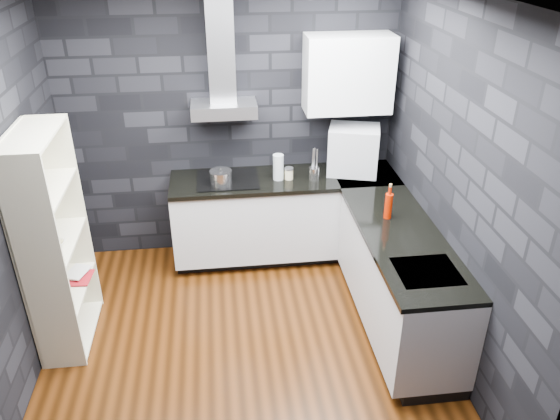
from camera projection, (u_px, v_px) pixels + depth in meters
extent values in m
plane|color=#442009|center=(245.00, 344.00, 4.51)|extent=(3.20, 3.20, 0.00)
cube|color=black|center=(229.00, 123.00, 5.29)|extent=(3.20, 0.05, 2.70)
cube|color=black|center=(259.00, 363.00, 2.45)|extent=(3.20, 0.05, 2.70)
cube|color=black|center=(458.00, 187.00, 4.04)|extent=(0.05, 3.20, 2.70)
cube|color=black|center=(284.00, 249.00, 5.71)|extent=(2.18, 0.50, 0.10)
cube|color=black|center=(398.00, 319.00, 4.72)|extent=(0.50, 1.78, 0.10)
cube|color=silver|center=(284.00, 215.00, 5.47)|extent=(2.20, 0.60, 0.76)
cube|color=silver|center=(399.00, 279.00, 4.51)|extent=(0.60, 1.80, 0.76)
cube|color=black|center=(285.00, 179.00, 5.27)|extent=(2.20, 0.62, 0.04)
cube|color=black|center=(403.00, 237.00, 4.32)|extent=(0.62, 1.80, 0.04)
cube|color=black|center=(365.00, 175.00, 5.37)|extent=(0.62, 0.62, 0.04)
cube|color=#BCBDC2|center=(224.00, 109.00, 5.01)|extent=(0.60, 0.34, 0.12)
cube|color=#BCBDC2|center=(221.00, 51.00, 4.83)|extent=(0.24, 0.20, 0.90)
cube|color=white|center=(348.00, 74.00, 5.00)|extent=(0.80, 0.35, 0.70)
cube|color=black|center=(228.00, 179.00, 5.21)|extent=(0.58, 0.50, 0.01)
cube|color=#BCBDC2|center=(427.00, 272.00, 3.88)|extent=(0.44, 0.40, 0.01)
cylinder|color=silver|center=(221.00, 178.00, 5.08)|extent=(0.26, 0.26, 0.12)
cylinder|color=silver|center=(278.00, 167.00, 5.17)|extent=(0.12, 0.12, 0.25)
cylinder|color=beige|center=(289.00, 174.00, 5.21)|extent=(0.10, 0.10, 0.10)
cylinder|color=silver|center=(314.00, 174.00, 5.19)|extent=(0.13, 0.13, 0.13)
cube|color=#BABCC2|center=(353.00, 150.00, 5.28)|extent=(0.55, 0.48, 0.47)
cylinder|color=#9D1801|center=(388.00, 206.00, 4.51)|extent=(0.08, 0.08, 0.22)
cube|color=beige|center=(55.00, 243.00, 4.20)|extent=(0.42, 0.83, 1.80)
imported|color=silver|center=(51.00, 246.00, 4.10)|extent=(0.24, 0.24, 0.05)
imported|color=maroon|center=(68.00, 268.00, 4.49)|extent=(0.18, 0.04, 0.24)
imported|color=#B2B2B2|center=(67.00, 261.00, 4.53)|extent=(0.15, 0.07, 0.22)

